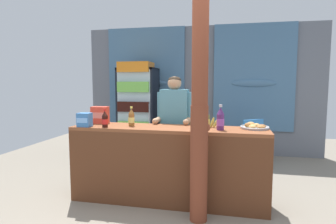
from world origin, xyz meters
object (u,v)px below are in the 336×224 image
object	(u,v)px
soda_bottle_lime_soda	(131,118)
soda_bottle_iced_tea	(131,118)
snack_box_biscuit	(85,120)
plastic_lawn_chair	(248,139)
stall_counter	(166,159)
soda_bottle_cola	(105,120)
drink_fridge	(138,105)
soda_bottle_grape_soda	(220,119)
bottle_shelf_rack	(180,123)
shopkeeper	(174,119)
snack_box_crackers	(100,115)
timber_post	(200,111)
banana_bunch	(209,123)
pastry_tray	(255,127)

from	to	relation	value
soda_bottle_lime_soda	soda_bottle_iced_tea	world-z (taller)	soda_bottle_iced_tea
snack_box_biscuit	plastic_lawn_chair	bearing A→B (deg)	43.68
stall_counter	soda_bottle_cola	world-z (taller)	soda_bottle_cola
drink_fridge	soda_bottle_grape_soda	xyz separation A→B (m)	(1.74, -2.19, 0.04)
soda_bottle_lime_soda	bottle_shelf_rack	bearing A→B (deg)	83.01
drink_fridge	shopkeeper	size ratio (longest dim) A/B	1.20
soda_bottle_cola	soda_bottle_iced_tea	bearing A→B (deg)	29.18
stall_counter	bottle_shelf_rack	bearing A→B (deg)	96.11
bottle_shelf_rack	plastic_lawn_chair	distance (m)	1.47
bottle_shelf_rack	stall_counter	bearing A→B (deg)	-83.89
bottle_shelf_rack	plastic_lawn_chair	xyz separation A→B (m)	(1.35, -0.56, -0.16)
plastic_lawn_chair	soda_bottle_cola	xyz separation A→B (m)	(-1.85, -2.02, 0.56)
soda_bottle_iced_tea	soda_bottle_grape_soda	bearing A→B (deg)	-3.43
drink_fridge	snack_box_biscuit	world-z (taller)	drink_fridge
shopkeeper	soda_bottle_grape_soda	xyz separation A→B (m)	(0.66, -0.55, 0.08)
soda_bottle_cola	soda_bottle_lime_soda	xyz separation A→B (m)	(0.22, 0.33, -0.01)
soda_bottle_cola	soda_bottle_iced_tea	world-z (taller)	soda_bottle_iced_tea
plastic_lawn_chair	snack_box_crackers	size ratio (longest dim) A/B	3.78
timber_post	shopkeeper	distance (m)	1.03
drink_fridge	plastic_lawn_chair	xyz separation A→B (m)	(2.18, -0.27, -0.55)
bottle_shelf_rack	plastic_lawn_chair	size ratio (longest dim) A/B	1.47
drink_fridge	soda_bottle_iced_tea	bearing A→B (deg)	-73.74
drink_fridge	banana_bunch	bearing A→B (deg)	-51.84
snack_box_crackers	snack_box_biscuit	distance (m)	0.32
plastic_lawn_chair	drink_fridge	bearing A→B (deg)	172.96
pastry_tray	banana_bunch	size ratio (longest dim) A/B	1.25
bottle_shelf_rack	snack_box_biscuit	world-z (taller)	bottle_shelf_rack
soda_bottle_grape_soda	pastry_tray	size ratio (longest dim) A/B	0.88
timber_post	plastic_lawn_chair	world-z (taller)	timber_post
bottle_shelf_rack	pastry_tray	distance (m)	2.66
bottle_shelf_rack	soda_bottle_grape_soda	distance (m)	2.68
soda_bottle_grape_soda	soda_bottle_cola	xyz separation A→B (m)	(-1.41, -0.09, -0.03)
plastic_lawn_chair	soda_bottle_grape_soda	xyz separation A→B (m)	(-0.44, -1.92, 0.59)
soda_bottle_cola	bottle_shelf_rack	bearing A→B (deg)	79.05
bottle_shelf_rack	snack_box_crackers	bearing A→B (deg)	-107.35
timber_post	soda_bottle_grape_soda	xyz separation A→B (m)	(0.21, 0.35, -0.13)
soda_bottle_iced_tea	snack_box_crackers	distance (m)	0.52
soda_bottle_cola	snack_box_biscuit	bearing A→B (deg)	-178.02
timber_post	soda_bottle_grape_soda	world-z (taller)	timber_post
soda_bottle_cola	pastry_tray	distance (m)	1.83
plastic_lawn_chair	pastry_tray	size ratio (longest dim) A/B	2.53
stall_counter	plastic_lawn_chair	xyz separation A→B (m)	(1.08, 1.95, -0.08)
snack_box_biscuit	banana_bunch	bearing A→B (deg)	9.93
snack_box_crackers	banana_bunch	bearing A→B (deg)	-1.78
bottle_shelf_rack	soda_bottle_cola	xyz separation A→B (m)	(-0.50, -2.58, 0.40)
plastic_lawn_chair	stall_counter	bearing A→B (deg)	-119.04
drink_fridge	soda_bottle_iced_tea	xyz separation A→B (m)	(0.62, -2.12, 0.02)
banana_bunch	drink_fridge	bearing A→B (deg)	128.16
shopkeeper	snack_box_crackers	world-z (taller)	shopkeeper
soda_bottle_grape_soda	pastry_tray	distance (m)	0.45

